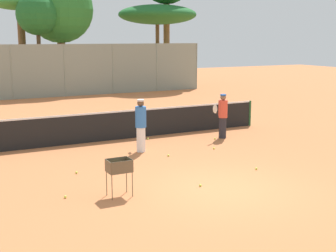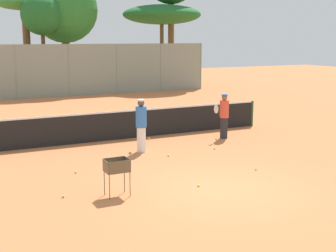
{
  "view_description": "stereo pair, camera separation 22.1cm",
  "coord_description": "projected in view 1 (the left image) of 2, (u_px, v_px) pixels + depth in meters",
  "views": [
    {
      "loc": [
        -6.32,
        -9.17,
        3.7
      ],
      "look_at": [
        0.27,
        3.41,
        1.0
      ],
      "focal_mm": 50.0,
      "sensor_mm": 36.0,
      "label": 1
    },
    {
      "loc": [
        -6.12,
        -9.27,
        3.7
      ],
      "look_at": [
        0.27,
        3.41,
        1.0
      ],
      "focal_mm": 50.0,
      "sensor_mm": 36.0,
      "label": 2
    }
  ],
  "objects": [
    {
      "name": "tennis_ball_0",
      "position": [
        112.0,
        168.0,
        13.37
      ],
      "size": [
        0.07,
        0.07,
        0.07
      ],
      "primitive_type": "sphere",
      "color": "#D1E54C",
      "rests_on": "ground_plane"
    },
    {
      "name": "tree_1",
      "position": [
        157.0,
        15.0,
        33.98
      ],
      "size": [
        5.69,
        5.69,
        6.04
      ],
      "color": "brown",
      "rests_on": "ground_plane"
    },
    {
      "name": "back_fence",
      "position": [
        39.0,
        71.0,
        28.71
      ],
      "size": [
        22.72,
        0.08,
        3.29
      ],
      "color": "gray",
      "rests_on": "ground_plane"
    },
    {
      "name": "tree_3",
      "position": [
        60.0,
        10.0,
        31.48
      ],
      "size": [
        4.48,
        4.48,
        7.79
      ],
      "color": "brown",
      "rests_on": "ground_plane"
    },
    {
      "name": "tennis_ball_7",
      "position": [
        200.0,
        185.0,
        11.77
      ],
      "size": [
        0.07,
        0.07,
        0.07
      ],
      "primitive_type": "sphere",
      "color": "#D1E54C",
      "rests_on": "ground_plane"
    },
    {
      "name": "tennis_ball_4",
      "position": [
        214.0,
        148.0,
        15.7
      ],
      "size": [
        0.07,
        0.07,
        0.07
      ],
      "primitive_type": "sphere",
      "color": "#D1E54C",
      "rests_on": "ground_plane"
    },
    {
      "name": "tennis_ball_8",
      "position": [
        148.0,
        139.0,
        17.19
      ],
      "size": [
        0.07,
        0.07,
        0.07
      ],
      "primitive_type": "sphere",
      "color": "#D1E54C",
      "rests_on": "ground_plane"
    },
    {
      "name": "tree_2",
      "position": [
        37.0,
        15.0,
        29.74
      ],
      "size": [
        2.69,
        2.69,
        6.51
      ],
      "color": "brown",
      "rests_on": "ground_plane"
    },
    {
      "name": "tennis_ball_6",
      "position": [
        256.0,
        169.0,
        13.26
      ],
      "size": [
        0.07,
        0.07,
        0.07
      ],
      "primitive_type": "sphere",
      "color": "#D1E54C",
      "rests_on": "ground_plane"
    },
    {
      "name": "player_white_outfit",
      "position": [
        141.0,
        125.0,
        15.21
      ],
      "size": [
        0.39,
        0.89,
        1.73
      ],
      "rotation": [
        0.0,
        0.0,
        1.3
      ],
      "color": "white",
      "rests_on": "ground_plane"
    },
    {
      "name": "tennis_ball_1",
      "position": [
        168.0,
        155.0,
        14.75
      ],
      "size": [
        0.07,
        0.07,
        0.07
      ],
      "primitive_type": "sphere",
      "color": "#D1E54C",
      "rests_on": "ground_plane"
    },
    {
      "name": "tennis_ball_2",
      "position": [
        76.0,
        172.0,
        12.88
      ],
      "size": [
        0.07,
        0.07,
        0.07
      ],
      "primitive_type": "sphere",
      "color": "#D1E54C",
      "rests_on": "ground_plane"
    },
    {
      "name": "tree_4",
      "position": [
        20.0,
        7.0,
        30.93
      ],
      "size": [
        3.83,
        3.83,
        6.42
      ],
      "color": "brown",
      "rests_on": "ground_plane"
    },
    {
      "name": "tennis_ball_5",
      "position": [
        65.0,
        197.0,
        10.92
      ],
      "size": [
        0.07,
        0.07,
        0.07
      ],
      "primitive_type": "sphere",
      "color": "#D1E54C",
      "rests_on": "ground_plane"
    },
    {
      "name": "ground_plane",
      "position": [
        222.0,
        189.0,
        11.55
      ],
      "size": [
        80.0,
        80.0,
        0.0
      ],
      "primitive_type": "plane",
      "color": "#C67242"
    },
    {
      "name": "tennis_ball_3",
      "position": [
        215.0,
        139.0,
        17.2
      ],
      "size": [
        0.07,
        0.07,
        0.07
      ],
      "primitive_type": "sphere",
      "color": "#D1E54C",
      "rests_on": "ground_plane"
    },
    {
      "name": "tennis_net",
      "position": [
        122.0,
        124.0,
        17.16
      ],
      "size": [
        11.76,
        0.1,
        1.07
      ],
      "color": "#26592D",
      "rests_on": "ground_plane"
    },
    {
      "name": "player_red_cap",
      "position": [
        223.0,
        115.0,
        17.3
      ],
      "size": [
        0.84,
        0.47,
        1.64
      ],
      "rotation": [
        0.0,
        0.0,
        3.55
      ],
      "color": "#26262D",
      "rests_on": "ground_plane"
    },
    {
      "name": "parked_car",
      "position": [
        59.0,
        80.0,
        33.61
      ],
      "size": [
        4.2,
        1.7,
        1.6
      ],
      "color": "#232328",
      "rests_on": "ground_plane"
    },
    {
      "name": "ball_cart",
      "position": [
        119.0,
        169.0,
        10.97
      ],
      "size": [
        0.56,
        0.41,
        0.89
      ],
      "color": "brown",
      "rests_on": "ground_plane"
    }
  ]
}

